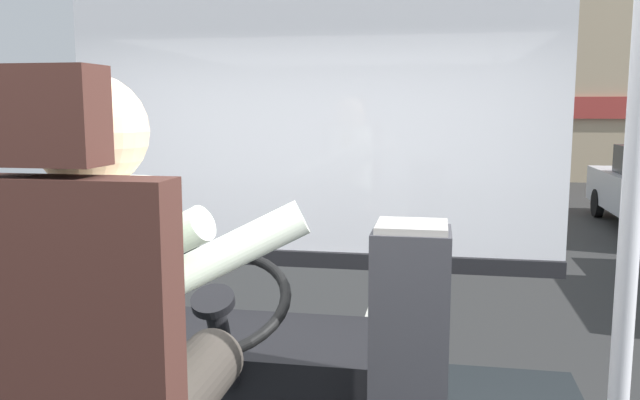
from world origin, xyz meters
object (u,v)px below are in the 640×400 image
at_px(bus_driver, 114,322).
at_px(steering_console, 252,379).
at_px(handrail_pole, 628,255).
at_px(fare_box, 409,375).

relative_size(bus_driver, steering_console, 0.78).
distance_m(bus_driver, handrail_pole, 1.12).
bearing_deg(fare_box, handrail_pole, -45.97).
relative_size(bus_driver, fare_box, 0.91).
bearing_deg(steering_console, bus_driver, -90.00).
relative_size(bus_driver, handrail_pole, 0.44).
bearing_deg(handrail_pole, steering_console, 139.78).
xyz_separation_m(steering_console, handrail_pole, (1.10, -0.93, 0.75)).
relative_size(handrail_pole, fare_box, 2.07).
height_order(steering_console, fare_box, fare_box).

